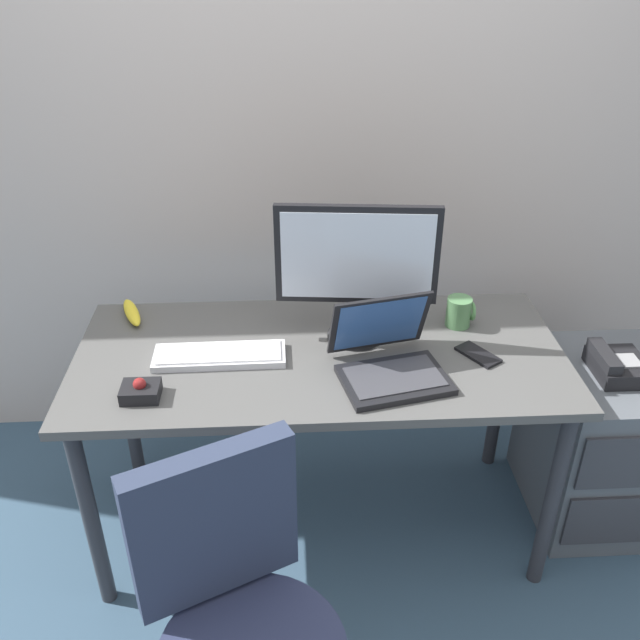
{
  "coord_description": "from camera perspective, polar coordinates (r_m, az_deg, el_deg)",
  "views": [
    {
      "loc": [
        -0.1,
        -1.81,
        1.94
      ],
      "look_at": [
        0.0,
        0.0,
        0.87
      ],
      "focal_mm": 38.2,
      "sensor_mm": 36.0,
      "label": 1
    }
  ],
  "objects": [
    {
      "name": "coffee_mug",
      "position": [
        2.33,
        11.61,
        0.67
      ],
      "size": [
        0.09,
        0.08,
        0.1
      ],
      "color": "#50814F",
      "rests_on": "desk"
    },
    {
      "name": "file_cabinet",
      "position": [
        2.7,
        22.14,
        -9.36
      ],
      "size": [
        0.42,
        0.53,
        0.62
      ],
      "color": "#555A61",
      "rests_on": "ground"
    },
    {
      "name": "monitor_main",
      "position": [
        2.12,
        3.1,
        4.75
      ],
      "size": [
        0.51,
        0.18,
        0.46
      ],
      "color": "#262628",
      "rests_on": "desk"
    },
    {
      "name": "banana",
      "position": [
        2.43,
        -15.49,
        0.61
      ],
      "size": [
        0.11,
        0.19,
        0.04
      ],
      "primitive_type": "ellipsoid",
      "rotation": [
        0.0,
        0.0,
        1.95
      ],
      "color": "yellow",
      "rests_on": "desk"
    },
    {
      "name": "desk",
      "position": [
        2.21,
        0.0,
        -4.53
      ],
      "size": [
        1.55,
        0.71,
        0.75
      ],
      "color": "#50504E",
      "rests_on": "ground"
    },
    {
      "name": "desk_phone",
      "position": [
        2.49,
        23.63,
        -3.49
      ],
      "size": [
        0.17,
        0.2,
        0.09
      ],
      "color": "black",
      "rests_on": "file_cabinet"
    },
    {
      "name": "keyboard",
      "position": [
        2.15,
        -8.41,
        -2.94
      ],
      "size": [
        0.41,
        0.14,
        0.03
      ],
      "color": "silver",
      "rests_on": "desk"
    },
    {
      "name": "trackball_mouse",
      "position": [
        2.03,
        -14.8,
        -5.74
      ],
      "size": [
        0.11,
        0.09,
        0.07
      ],
      "color": "black",
      "rests_on": "desk"
    },
    {
      "name": "cell_phone",
      "position": [
        2.2,
        13.1,
        -2.84
      ],
      "size": [
        0.13,
        0.16,
        0.01
      ],
      "primitive_type": "cube",
      "rotation": [
        0.0,
        0.0,
        0.58
      ],
      "color": "black",
      "rests_on": "desk"
    },
    {
      "name": "back_wall",
      "position": [
        2.57,
        -0.9,
        18.37
      ],
      "size": [
        6.0,
        0.1,
        2.8
      ],
      "primitive_type": "cube",
      "color": "#C0B3AB",
      "rests_on": "ground"
    },
    {
      "name": "ground_plane",
      "position": [
        2.65,
        0.0,
        -16.46
      ],
      "size": [
        8.0,
        8.0,
        0.0
      ],
      "primitive_type": "plane",
      "color": "#375268"
    },
    {
      "name": "laptop",
      "position": [
        2.05,
        5.79,
        -3.21
      ],
      "size": [
        0.37,
        0.36,
        0.23
      ],
      "color": "black",
      "rests_on": "desk"
    }
  ]
}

